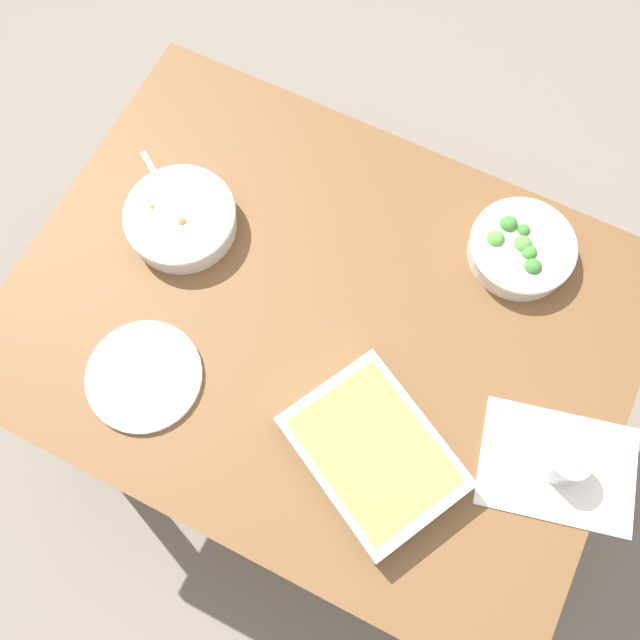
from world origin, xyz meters
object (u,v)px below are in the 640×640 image
baking_dish (373,453)px  spoon_by_stew (166,193)px  stew_bowl (181,219)px  drink_cup (564,463)px  side_plate (144,376)px  broccoli_bowl (521,248)px

baking_dish → spoon_by_stew: bearing=153.8°
stew_bowl → drink_cup: size_ratio=2.65×
side_plate → baking_dish: bearing=7.2°
side_plate → spoon_by_stew: bearing=114.7°
stew_bowl → spoon_by_stew: 0.09m
baking_dish → stew_bowl: bearing=155.0°
drink_cup → broccoli_bowl: bearing=120.9°
baking_dish → drink_cup: bearing=23.3°
broccoli_bowl → spoon_by_stew: 0.73m
baking_dish → side_plate: 0.45m
broccoli_bowl → side_plate: broccoli_bowl is taller
drink_cup → side_plate: bearing=-166.0°
side_plate → broccoli_bowl: bearing=45.5°
broccoli_bowl → baking_dish: (-0.09, -0.50, 0.00)m
stew_bowl → baking_dish: size_ratio=0.61×
broccoli_bowl → spoon_by_stew: size_ratio=1.36×
broccoli_bowl → spoon_by_stew: bearing=-164.6°
spoon_by_stew → stew_bowl: bearing=-34.2°
drink_cup → side_plate: size_ratio=0.39×
baking_dish → side_plate: (-0.45, -0.06, -0.03)m
broccoli_bowl → baking_dish: size_ratio=0.58×
stew_bowl → spoon_by_stew: (-0.07, 0.05, -0.03)m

